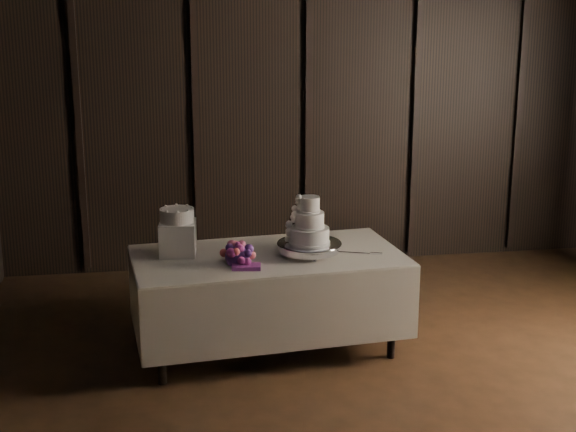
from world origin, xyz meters
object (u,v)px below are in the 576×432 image
(bouquet, at_px, (237,255))
(box_pedestal, at_px, (178,238))
(cake_stand, at_px, (309,249))
(small_cake, at_px, (177,215))
(display_table, at_px, (268,298))
(wedding_cake, at_px, (306,225))

(bouquet, relative_size, box_pedestal, 1.60)
(cake_stand, height_order, small_cake, small_cake)
(display_table, distance_m, small_cake, 0.93)
(bouquet, relative_size, small_cake, 1.65)
(wedding_cake, bearing_deg, cake_stand, 37.99)
(wedding_cake, bearing_deg, display_table, 175.05)
(cake_stand, height_order, wedding_cake, wedding_cake)
(wedding_cake, relative_size, box_pedestal, 1.36)
(bouquet, xyz_separation_m, box_pedestal, (-0.41, 0.30, 0.05))
(bouquet, height_order, small_cake, small_cake)
(small_cake, bearing_deg, display_table, -9.79)
(box_pedestal, relative_size, small_cake, 1.03)
(wedding_cake, height_order, box_pedestal, wedding_cake)
(box_pedestal, xyz_separation_m, small_cake, (0.00, 0.00, 0.18))
(bouquet, distance_m, small_cake, 0.56)
(bouquet, bearing_deg, wedding_cake, 13.37)
(display_table, height_order, cake_stand, cake_stand)
(cake_stand, distance_m, wedding_cake, 0.19)
(wedding_cake, distance_m, box_pedestal, 0.96)
(cake_stand, distance_m, box_pedestal, 0.98)
(display_table, xyz_separation_m, box_pedestal, (-0.66, 0.11, 0.47))
(wedding_cake, bearing_deg, box_pedestal, 177.44)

